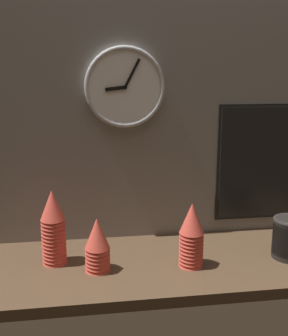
{
  "coord_description": "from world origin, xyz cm",
  "views": [
    {
      "loc": [
        -32.44,
        -147.47,
        70.79
      ],
      "look_at": [
        -9.8,
        4.0,
        35.51
      ],
      "focal_mm": 45.0,
      "sensor_mm": 36.0,
      "label": 1
    }
  ],
  "objects": [
    {
      "name": "menu_board",
      "position": [
        48.9,
        24.35,
        31.5
      ],
      "size": [
        47.15,
        1.32,
        51.41
      ],
      "color": "black"
    },
    {
      "name": "ground_plane",
      "position": [
        0.0,
        0.0,
        -2.0
      ],
      "size": [
        160.0,
        56.0,
        4.0
      ],
      "primitive_type": "cube",
      "color": "#4C3826"
    },
    {
      "name": "cup_stack_center_left",
      "position": [
        -28.19,
        -5.54,
        10.01
      ],
      "size": [
        9.16,
        9.16,
        20.02
      ],
      "color": "#DB4C3D",
      "rests_on": "ground_plane"
    },
    {
      "name": "cup_stack_left",
      "position": [
        -44.04,
        3.06,
        14.33
      ],
      "size": [
        9.16,
        9.16,
        28.65
      ],
      "color": "#DB4C3D",
      "rests_on": "ground_plane"
    },
    {
      "name": "wall_clock",
      "position": [
        -14.64,
        23.46,
        64.57
      ],
      "size": [
        32.6,
        2.7,
        32.6
      ],
      "color": "white"
    },
    {
      "name": "wall_tiled_back",
      "position": [
        0.0,
        26.5,
        52.5
      ],
      "size": [
        160.0,
        3.0,
        105.0
      ],
      "color": "slate",
      "rests_on": "ground_plane"
    },
    {
      "name": "cup_stack_center_right",
      "position": [
        6.22,
        -6.79,
        12.17
      ],
      "size": [
        9.16,
        9.16,
        24.34
      ],
      "color": "#DB4C3D",
      "rests_on": "ground_plane"
    }
  ]
}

